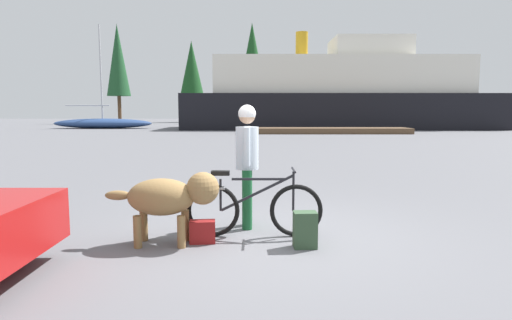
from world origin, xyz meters
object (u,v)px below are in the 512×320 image
at_px(bicycle, 255,208).
at_px(dog, 171,197).
at_px(backpack, 306,230).
at_px(handbag_pannier, 204,232).
at_px(person_cyclist, 248,154).
at_px(sailboat_moored, 104,123).
at_px(ferry_boat, 340,95).

bearing_deg(bicycle, dog, -162.26).
xyz_separation_m(backpack, handbag_pannier, (-1.27, 0.19, -0.08)).
relative_size(bicycle, dog, 1.27).
xyz_separation_m(person_cyclist, sailboat_moored, (-13.93, 33.83, -0.56)).
bearing_deg(backpack, dog, 175.30).
relative_size(bicycle, person_cyclist, 1.03).
bearing_deg(ferry_boat, person_cyclist, -102.73).
relative_size(dog, backpack, 3.19).
distance_m(bicycle, backpack, 0.80).
height_order(dog, handbag_pannier, dog).
bearing_deg(handbag_pannier, sailboat_moored, 111.16).
bearing_deg(dog, backpack, -4.70).
relative_size(dog, handbag_pannier, 4.41).
xyz_separation_m(handbag_pannier, ferry_boat, (8.23, 34.76, 2.89)).
bearing_deg(sailboat_moored, ferry_boat, 0.52).
bearing_deg(person_cyclist, backpack, -52.21).
bearing_deg(ferry_boat, handbag_pannier, -103.33).
bearing_deg(sailboat_moored, handbag_pannier, -68.84).
bearing_deg(ferry_boat, backpack, -101.27).
distance_m(person_cyclist, backpack, 1.44).
bearing_deg(bicycle, sailboat_moored, 112.24).
bearing_deg(bicycle, handbag_pannier, -157.06).
height_order(backpack, handbag_pannier, backpack).
height_order(backpack, sailboat_moored, sailboat_moored).
relative_size(person_cyclist, sailboat_moored, 0.19).
distance_m(bicycle, ferry_boat, 35.41).
height_order(bicycle, sailboat_moored, sailboat_moored).
height_order(handbag_pannier, sailboat_moored, sailboat_moored).
height_order(bicycle, ferry_boat, ferry_boat).
bearing_deg(dog, handbag_pannier, 8.47).
xyz_separation_m(dog, sailboat_moored, (-12.99, 34.62, -0.11)).
xyz_separation_m(backpack, ferry_boat, (6.96, 34.95, 2.81)).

